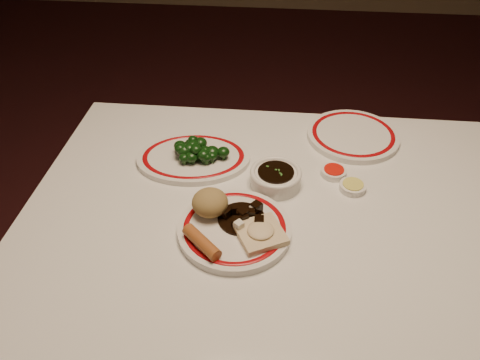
% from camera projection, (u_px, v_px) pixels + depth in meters
% --- Properties ---
extents(dining_table, '(1.20, 0.90, 0.75)m').
position_uv_depth(dining_table, '(281.00, 243.00, 1.12)').
color(dining_table, silver).
rests_on(dining_table, ground).
extents(main_plate, '(0.31, 0.31, 0.02)m').
position_uv_depth(main_plate, '(235.00, 229.00, 1.01)').
color(main_plate, silver).
rests_on(main_plate, dining_table).
extents(rice_mound, '(0.08, 0.08, 0.06)m').
position_uv_depth(rice_mound, '(210.00, 203.00, 1.03)').
color(rice_mound, olive).
rests_on(rice_mound, main_plate).
extents(spring_roll, '(0.09, 0.09, 0.03)m').
position_uv_depth(spring_roll, '(202.00, 242.00, 0.96)').
color(spring_roll, '#A05727').
rests_on(spring_roll, main_plate).
extents(fried_wonton, '(0.12, 0.12, 0.03)m').
position_uv_depth(fried_wonton, '(261.00, 233.00, 0.98)').
color(fried_wonton, beige).
rests_on(fried_wonton, main_plate).
extents(stirfry_heap, '(0.11, 0.11, 0.03)m').
position_uv_depth(stirfry_heap, '(243.00, 215.00, 1.02)').
color(stirfry_heap, black).
rests_on(stirfry_heap, main_plate).
extents(broccoli_plate, '(0.32, 0.28, 0.02)m').
position_uv_depth(broccoli_plate, '(194.00, 158.00, 1.22)').
color(broccoli_plate, silver).
rests_on(broccoli_plate, dining_table).
extents(broccoli_pile, '(0.15, 0.09, 0.05)m').
position_uv_depth(broccoli_pile, '(196.00, 150.00, 1.19)').
color(broccoli_pile, '#23471C').
rests_on(broccoli_pile, broccoli_plate).
extents(soy_bowl, '(0.12, 0.12, 0.04)m').
position_uv_depth(soy_bowl, '(276.00, 178.00, 1.13)').
color(soy_bowl, silver).
rests_on(soy_bowl, dining_table).
extents(sweet_sour_dish, '(0.06, 0.06, 0.02)m').
position_uv_depth(sweet_sour_dish, '(334.00, 172.00, 1.17)').
color(sweet_sour_dish, silver).
rests_on(sweet_sour_dish, dining_table).
extents(mustard_dish, '(0.06, 0.06, 0.02)m').
position_uv_depth(mustard_dish, '(353.00, 187.00, 1.13)').
color(mustard_dish, silver).
rests_on(mustard_dish, dining_table).
extents(far_plate, '(0.30, 0.30, 0.02)m').
position_uv_depth(far_plate, '(353.00, 135.00, 1.30)').
color(far_plate, silver).
rests_on(far_plate, dining_table).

